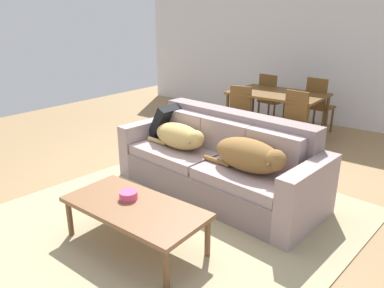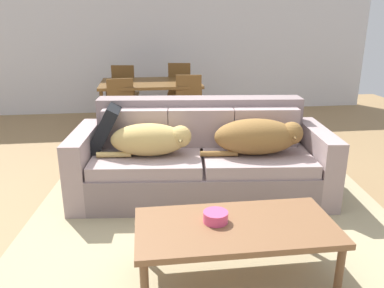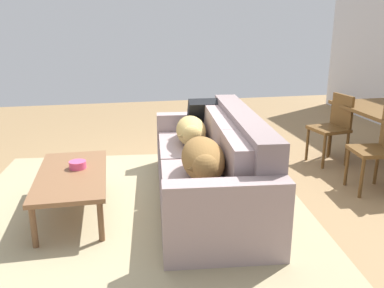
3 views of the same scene
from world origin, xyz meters
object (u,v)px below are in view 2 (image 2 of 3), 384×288
object	(u,v)px
coffee_table	(236,230)
bowl_on_coffee_table	(216,217)
dining_chair_near_left	(122,107)
dog_on_right_cushion	(259,137)
throw_pillow_by_left_arm	(105,127)
dining_chair_near_right	(189,105)
dining_chair_far_left	(125,91)
dog_on_left_cushion	(152,139)
dining_chair_far_right	(180,89)
dining_table	(151,86)
couch	(201,159)

from	to	relation	value
coffee_table	bowl_on_coffee_table	bearing A→B (deg)	157.82
coffee_table	dining_chair_near_left	bearing A→B (deg)	105.28
dog_on_right_cushion	throw_pillow_by_left_arm	bearing A→B (deg)	171.16
throw_pillow_by_left_arm	dining_chair_near_right	size ratio (longest dim) A/B	0.50
dining_chair_near_left	dining_chair_far_left	size ratio (longest dim) A/B	0.92
dog_on_left_cushion	coffee_table	bearing A→B (deg)	-62.39
dining_chair_far_left	bowl_on_coffee_table	bearing A→B (deg)	106.94
dog_on_left_cushion	dog_on_right_cushion	xyz separation A→B (m)	(0.97, -0.09, 0.02)
bowl_on_coffee_table	dining_chair_far_right	world-z (taller)	dining_chair_far_right
throw_pillow_by_left_arm	dining_chair_near_left	world-z (taller)	throw_pillow_by_left_arm
dining_chair_near_left	dining_table	bearing A→B (deg)	46.32
dog_on_left_cushion	dining_chair_near_left	bearing A→B (deg)	106.37
bowl_on_coffee_table	dining_chair_near_left	xyz separation A→B (m)	(-0.72, 3.05, 0.05)
dining_chair_far_right	dining_chair_near_right	bearing A→B (deg)	98.94
couch	dining_table	world-z (taller)	couch
throw_pillow_by_left_arm	couch	bearing A→B (deg)	-8.86
coffee_table	dining_chair_far_left	size ratio (longest dim) A/B	1.36
dog_on_right_cushion	dining_chair_near_right	xyz separation A→B (m)	(-0.40, 1.97, -0.12)
dog_on_right_cushion	dining_chair_far_left	bearing A→B (deg)	118.58
dog_on_right_cushion	dining_chair_far_left	size ratio (longest dim) A/B	1.00
coffee_table	dining_chair_far_right	xyz separation A→B (m)	(0.06, 4.23, 0.17)
dining_table	dining_chair_far_right	xyz separation A→B (m)	(0.49, 0.55, -0.15)
coffee_table	dining_chair_near_left	distance (m)	3.22
throw_pillow_by_left_arm	bowl_on_coffee_table	world-z (taller)	throw_pillow_by_left_arm
couch	dog_on_right_cushion	size ratio (longest dim) A/B	2.63
dining_chair_near_left	bowl_on_coffee_table	bearing A→B (deg)	-85.19
couch	dog_on_right_cushion	xyz separation A→B (m)	(0.50, -0.22, 0.28)
couch	dining_chair_far_left	world-z (taller)	dining_chair_far_left
dog_on_right_cushion	bowl_on_coffee_table	world-z (taller)	dog_on_right_cushion
dining_chair_near_left	dog_on_left_cushion	bearing A→B (deg)	-87.83
dog_on_right_cushion	dining_chair_far_left	distance (m)	3.41
couch	dog_on_left_cushion	xyz separation A→B (m)	(-0.47, -0.13, 0.26)
dog_on_right_cushion	dining_chair_near_left	bearing A→B (deg)	129.53
bowl_on_coffee_table	dining_table	bearing A→B (deg)	94.91
dog_on_right_cushion	bowl_on_coffee_table	distance (m)	1.25
dog_on_right_cushion	coffee_table	size ratio (longest dim) A/B	0.74
dining_chair_near_left	dining_chair_far_left	distance (m)	1.17
couch	dining_chair_far_right	xyz separation A→B (m)	(0.08, 2.88, 0.19)
couch	dining_chair_far_right	world-z (taller)	dining_chair_far_right
dog_on_left_cushion	dining_chair_near_left	size ratio (longest dim) A/B	0.98
throw_pillow_by_left_arm	bowl_on_coffee_table	size ratio (longest dim) A/B	2.81
dining_chair_near_left	dining_chair_far_left	bearing A→B (deg)	81.62
dog_on_left_cushion	dining_chair_near_right	world-z (taller)	dining_chair_near_right
couch	dining_table	bearing A→B (deg)	105.76
dining_chair_near_right	dining_chair_far_left	size ratio (longest dim) A/B	0.96
coffee_table	dining_table	distance (m)	3.73
dining_chair_near_left	dining_chair_far_left	xyz separation A→B (m)	(-0.00, 1.17, 0.02)
dog_on_right_cushion	dining_chair_far_right	distance (m)	3.13
dining_table	dining_chair_near_right	xyz separation A→B (m)	(0.51, -0.59, -0.18)
dog_on_right_cushion	throw_pillow_by_left_arm	world-z (taller)	throw_pillow_by_left_arm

